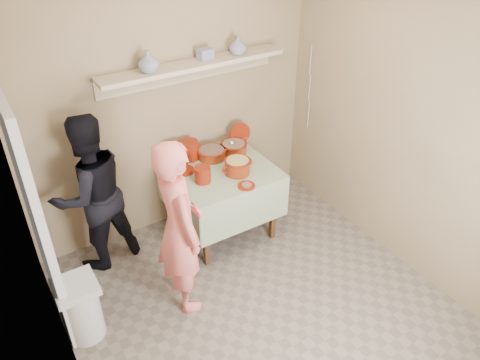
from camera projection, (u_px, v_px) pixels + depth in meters
ground at (272, 321)px, 3.93m from camera, size 3.50×3.50×0.00m
tile_panel at (38, 225)px, 3.41m from camera, size 0.06×0.70×2.00m
plate_stack_a at (179, 155)px, 4.53m from camera, size 0.17×0.17×0.22m
plate_stack_b at (190, 150)px, 4.62m from camera, size 0.17×0.17×0.20m
bowl_stack at (203, 175)px, 4.29m from camera, size 0.15×0.15×0.15m
empty_bowl at (186, 171)px, 4.45m from camera, size 0.15×0.15×0.04m
propped_lid at (240, 133)px, 4.88m from camera, size 0.23×0.07×0.23m
vase_right at (238, 45)px, 4.37m from camera, size 0.17×0.17×0.17m
vase_left at (148, 61)px, 3.97m from camera, size 0.25×0.25×0.19m
ceramic_box at (205, 54)px, 4.27m from camera, size 0.15×0.12×0.10m
person_cook at (179, 228)px, 3.73m from camera, size 0.43×0.61×1.57m
person_helper at (91, 194)px, 4.16m from camera, size 0.84×0.71×1.52m
room_shell at (281, 155)px, 3.04m from camera, size 3.04×3.54×2.62m
serving_table at (220, 178)px, 4.60m from camera, size 0.97×0.97×0.76m
cazuela_meat_a at (212, 153)px, 4.66m from camera, size 0.30×0.30×0.10m
cazuela_meat_b at (234, 147)px, 4.76m from camera, size 0.28×0.28×0.10m
ladle at (232, 143)px, 4.72m from camera, size 0.08×0.26×0.19m
cazuela_rice at (238, 165)px, 4.41m from camera, size 0.33×0.25×0.14m
front_plate at (247, 186)px, 4.25m from camera, size 0.16×0.16×0.03m
wall_shelf at (193, 66)px, 4.27m from camera, size 1.80×0.25×0.21m
trash_bin at (81, 309)px, 3.67m from camera, size 0.32×0.32×0.56m
electrical_cord at (309, 88)px, 4.94m from camera, size 0.01×0.05×0.90m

